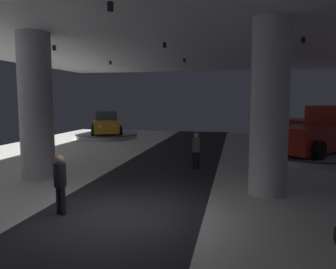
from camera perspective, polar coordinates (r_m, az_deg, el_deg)
The scene contains 11 objects.
ground at distance 8.90m, azimuth -8.67°, elevation -13.94°, with size 24.00×44.00×0.06m.
column_left at distance 13.44m, azimuth -22.06°, elevation 4.59°, with size 1.25×1.25×5.50m.
column_right at distance 10.71m, azimuth 17.32°, elevation 4.44°, with size 1.18×1.18×5.50m.
display_platform_deep_right at distance 23.67m, azimuth 22.59°, elevation -1.17°, with size 5.68×5.68×0.29m.
pickup_truck_deep_right at distance 23.35m, azimuth 23.28°, elevation 1.32°, with size 4.85×5.50×2.30m.
display_platform_deep_left at distance 25.64m, azimuth -10.67°, elevation -0.16°, with size 4.74×4.74×0.36m.
display_car_deep_left at distance 25.59m, azimuth -10.71°, elevation 1.91°, with size 3.44×4.57×1.71m.
display_platform_far_right at distance 17.98m, azimuth 24.22°, elevation -3.34°, with size 5.68×5.68×0.37m.
pickup_truck_far_right at distance 18.12m, azimuth 24.86°, elevation 0.21°, with size 5.04×5.39×2.30m.
visitor_walking_near at distance 14.15m, azimuth 4.95°, elevation -2.41°, with size 0.32×0.32×1.59m.
visitor_walking_far at distance 9.07m, azimuth -18.31°, elevation -7.66°, with size 0.32×0.32×1.59m.
Camera 1 is at (2.97, -7.81, 3.05)m, focal length 34.91 mm.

